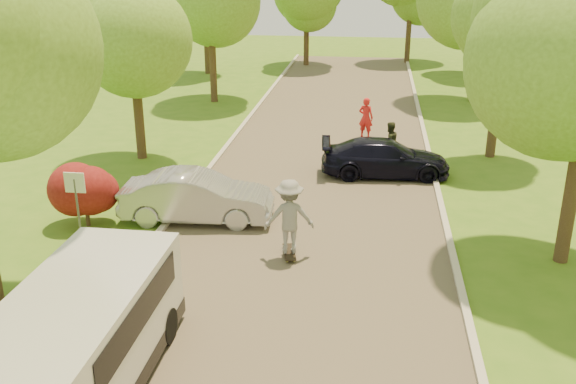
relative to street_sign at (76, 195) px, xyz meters
The scene contains 15 objects.
ground 7.22m from the street_sign, 34.59° to the right, with size 100.00×100.00×0.00m, color #3D6919.
road 7.22m from the street_sign, 34.59° to the left, with size 8.00×60.00×0.01m, color #4C4438.
curb_left 4.62m from the street_sign, 66.37° to the left, with size 0.18×60.00×0.12m, color #B2AD9E.
curb_right 10.74m from the street_sign, 22.10° to the left, with size 0.18×60.00×0.12m, color #B2AD9E.
street_sign is the anchor object (origin of this frame).
red_shrub 1.65m from the street_sign, 108.43° to the left, with size 1.70×1.70×1.95m.
tree_l_midb 8.61m from the street_sign, 97.22° to the left, with size 4.30×4.20×6.62m.
tree_r_midb 16.27m from the street_sign, 38.90° to the left, with size 4.51×4.40×7.01m.
minivan 6.29m from the street_sign, 65.06° to the right, with size 2.20×5.54×2.06m.
silver_sedan 3.57m from the street_sign, 42.35° to the left, with size 1.55×4.46×1.47m, color #A3A3A8.
dark_sedan 10.85m from the street_sign, 41.50° to the left, with size 1.84×4.52×1.31m, color black.
longboard 5.78m from the street_sign, ahead, with size 0.50×1.06×0.12m.
skateboarder 5.61m from the street_sign, ahead, with size 1.29×0.74×2.00m, color gray.
person_striped 14.11m from the street_sign, 58.79° to the left, with size 0.63×0.41×1.73m, color red.
person_olive 12.05m from the street_sign, 46.60° to the left, with size 0.76×0.59×1.56m, color #2B311D.
Camera 1 is at (1.80, -10.75, 7.57)m, focal length 40.00 mm.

